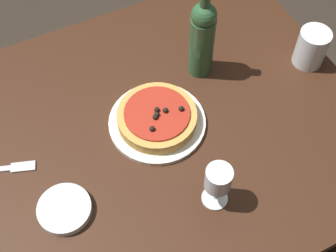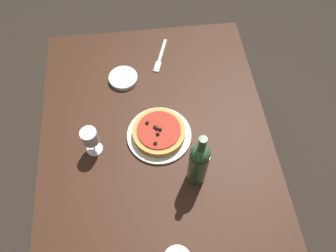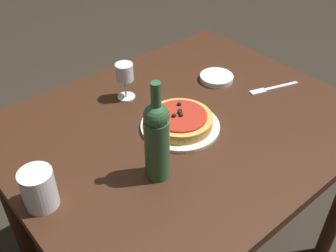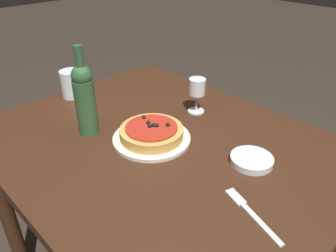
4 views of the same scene
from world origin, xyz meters
name	(u,v)px [view 2 (image 2 of 4)]	position (x,y,z in m)	size (l,w,h in m)	color
ground_plane	(159,194)	(0.00, 0.00, 0.00)	(14.00, 14.00, 0.00)	#2D261E
dining_table	(156,143)	(0.00, 0.00, 0.67)	(1.14, 0.91, 0.77)	#381E11
dinner_plate	(159,135)	(0.02, 0.01, 0.78)	(0.25, 0.25, 0.01)	silver
pizza	(159,132)	(0.03, 0.01, 0.80)	(0.21, 0.21, 0.05)	gold
wine_glass	(90,138)	(0.05, -0.24, 0.87)	(0.06, 0.06, 0.13)	silver
wine_bottle	(198,163)	(0.21, 0.13, 0.90)	(0.07, 0.07, 0.30)	#2D5633
side_bowl	(123,78)	(-0.27, -0.11, 0.78)	(0.13, 0.13, 0.02)	silver
fork	(160,57)	(-0.38, 0.06, 0.78)	(0.20, 0.08, 0.00)	silver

